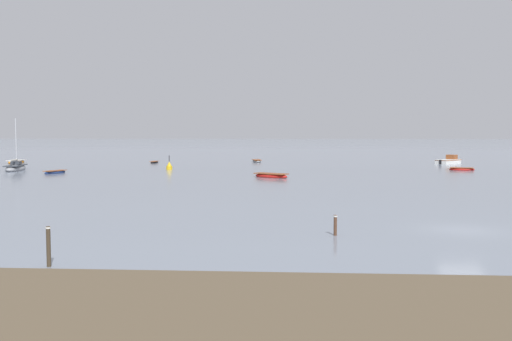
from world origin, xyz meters
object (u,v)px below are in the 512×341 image
object	(u,v)px
rowboat_moored_5	(271,176)
mooring_post_left	(335,226)
rowboat_moored_4	(462,169)
channel_buoy	(169,167)
rowboat_moored_0	(16,162)
rowboat_moored_2	(55,172)
motorboat_moored_0	(451,162)
mooring_post_near	(49,248)
sailboat_moored_0	(16,168)
rowboat_moored_1	(257,161)
rowboat_moored_3	(154,162)

from	to	relation	value
rowboat_moored_5	mooring_post_left	size ratio (longest dim) A/B	3.83
rowboat_moored_4	mooring_post_left	xyz separation A→B (m)	(-22.36, -54.69, 0.40)
rowboat_moored_4	channel_buoy	world-z (taller)	channel_buoy
rowboat_moored_0	rowboat_moored_2	size ratio (longest dim) A/B	1.26
motorboat_moored_0	mooring_post_near	distance (m)	89.47
sailboat_moored_0	rowboat_moored_0	world-z (taller)	sailboat_moored_0
motorboat_moored_0	mooring_post_near	bearing A→B (deg)	-161.58
rowboat_moored_2	channel_buoy	bearing A→B (deg)	-36.73
rowboat_moored_5	mooring_post_near	xyz separation A→B (m)	(-7.58, -47.88, 0.62)
rowboat_moored_5	mooring_post_left	xyz separation A→B (m)	(5.03, -39.73, 0.35)
sailboat_moored_0	rowboat_moored_1	size ratio (longest dim) A/B	1.84
rowboat_moored_5	channel_buoy	bearing A→B (deg)	171.71
motorboat_moored_0	rowboat_moored_2	distance (m)	66.36
motorboat_moored_0	mooring_post_left	bearing A→B (deg)	-155.68
rowboat_moored_3	mooring_post_left	world-z (taller)	mooring_post_left
sailboat_moored_0	rowboat_moored_0	distance (m)	21.55
channel_buoy	mooring_post_near	xyz separation A→B (m)	(8.09, -61.34, 0.36)
sailboat_moored_0	rowboat_moored_5	bearing A→B (deg)	-117.63
rowboat_moored_2	channel_buoy	xyz separation A→B (m)	(13.91, 8.36, 0.30)
sailboat_moored_0	rowboat_moored_5	size ratio (longest dim) A/B	1.66
rowboat_moored_1	mooring_post_near	distance (m)	83.73
rowboat_moored_3	rowboat_moored_1	bearing A→B (deg)	109.37
sailboat_moored_0	mooring_post_left	xyz separation A→B (m)	(42.82, -50.29, 0.21)
rowboat_moored_2	mooring_post_left	bearing A→B (deg)	-120.07
motorboat_moored_0	rowboat_moored_4	xyz separation A→B (m)	(-3.22, -18.06, -0.20)
motorboat_moored_0	rowboat_moored_5	world-z (taller)	motorboat_moored_0
motorboat_moored_0	rowboat_moored_1	bearing A→B (deg)	129.16
rowboat_moored_1	rowboat_moored_2	xyz separation A→B (m)	(-25.53, -30.67, -0.02)
sailboat_moored_0	rowboat_moored_0	size ratio (longest dim) A/B	1.67
rowboat_moored_1	rowboat_moored_2	distance (m)	39.91
rowboat_moored_3	mooring_post_near	size ratio (longest dim) A/B	1.60
motorboat_moored_0	mooring_post_left	distance (m)	77.12
rowboat_moored_2	rowboat_moored_1	bearing A→B (deg)	-17.52
mooring_post_near	rowboat_moored_3	bearing A→B (deg)	100.48
motorboat_moored_0	rowboat_moored_5	xyz separation A→B (m)	(-30.61, -33.03, -0.15)
mooring_post_left	rowboat_moored_1	bearing A→B (deg)	96.87
rowboat_moored_1	rowboat_moored_2	size ratio (longest dim) A/B	1.14
sailboat_moored_0	mooring_post_left	size ratio (longest dim) A/B	6.37
motorboat_moored_0	rowboat_moored_4	world-z (taller)	motorboat_moored_0
mooring_post_near	rowboat_moored_5	bearing A→B (deg)	81.00
rowboat_moored_1	mooring_post_left	size ratio (longest dim) A/B	3.46
mooring_post_near	mooring_post_left	xyz separation A→B (m)	(12.62, 8.15, -0.26)
rowboat_moored_1	mooring_post_near	world-z (taller)	mooring_post_near
rowboat_moored_0	rowboat_moored_5	distance (m)	55.89
mooring_post_near	rowboat_moored_0	bearing A→B (deg)	116.97
mooring_post_near	mooring_post_left	distance (m)	15.02
motorboat_moored_0	channel_buoy	xyz separation A→B (m)	(-46.29, -19.56, 0.11)
rowboat_moored_1	mooring_post_near	xyz separation A→B (m)	(-3.53, -83.65, 0.64)
mooring_post_near	mooring_post_left	size ratio (longest dim) A/B	1.52
mooring_post_left	mooring_post_near	bearing A→B (deg)	-147.13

